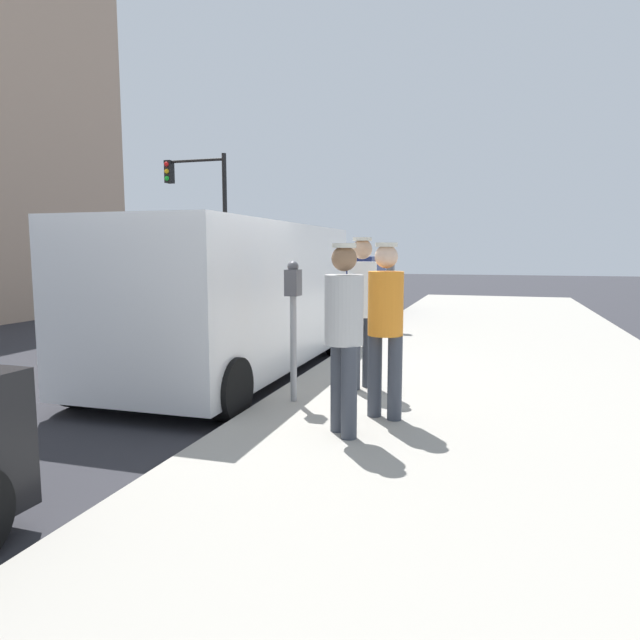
{
  "coord_description": "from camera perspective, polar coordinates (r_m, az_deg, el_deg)",
  "views": [
    {
      "loc": [
        3.4,
        -5.74,
        1.77
      ],
      "look_at": [
        1.65,
        -0.08,
        1.05
      ],
      "focal_mm": 31.73,
      "sensor_mm": 36.0,
      "label": 1
    }
  ],
  "objects": [
    {
      "name": "parked_sedan_ahead",
      "position": [
        15.0,
        3.09,
        2.99
      ],
      "size": [
        1.98,
        4.42,
        1.65
      ],
      "color": "navy",
      "rests_on": "ground"
    },
    {
      "name": "pedestrian_in_orange",
      "position": [
        5.46,
        6.62,
        0.11
      ],
      "size": [
        0.35,
        0.34,
        1.7
      ],
      "color": "#383D47",
      "rests_on": "sidewalk_slab"
    },
    {
      "name": "traffic_light_corner",
      "position": [
        21.07,
        -11.68,
        11.51
      ],
      "size": [
        2.48,
        0.42,
        5.2
      ],
      "color": "black",
      "rests_on": "ground"
    },
    {
      "name": "parking_meter_near",
      "position": [
        6.05,
        -2.72,
        1.33
      ],
      "size": [
        0.14,
        0.18,
        1.52
      ],
      "color": "gray",
      "rests_on": "sidewalk_slab"
    },
    {
      "name": "ground_plane",
      "position": [
        6.9,
        -13.14,
        -8.12
      ],
      "size": [
        80.0,
        80.0,
        0.0
      ],
      "primitive_type": "plane",
      "color": "#2D2D33"
    },
    {
      "name": "pedestrian_in_white",
      "position": [
        6.65,
        4.24,
        1.82
      ],
      "size": [
        0.34,
        0.34,
        1.78
      ],
      "color": "#383D47",
      "rests_on": "sidewalk_slab"
    },
    {
      "name": "parked_van",
      "position": [
        8.13,
        -8.77,
        2.5
      ],
      "size": [
        2.14,
        5.21,
        2.15
      ],
      "color": "white",
      "rests_on": "ground"
    },
    {
      "name": "parking_meter_far",
      "position": [
        11.73,
        7.11,
        3.98
      ],
      "size": [
        0.14,
        0.18,
        1.52
      ],
      "color": "gray",
      "rests_on": "sidewalk_slab"
    },
    {
      "name": "pedestrian_in_gray",
      "position": [
        4.92,
        2.42,
        -0.69
      ],
      "size": [
        0.34,
        0.34,
        1.69
      ],
      "color": "#383D47",
      "rests_on": "sidewalk_slab"
    },
    {
      "name": "sidewalk_slab",
      "position": [
        5.99,
        17.68,
        -9.85
      ],
      "size": [
        5.0,
        32.0,
        0.15
      ],
      "primitive_type": "cube",
      "color": "#9E998E",
      "rests_on": "ground"
    }
  ]
}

